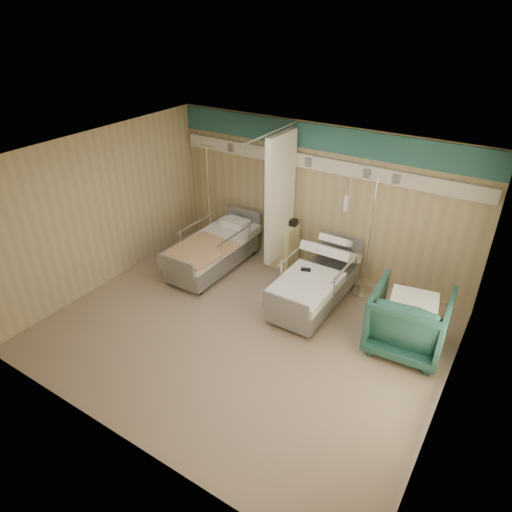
% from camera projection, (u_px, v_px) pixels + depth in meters
% --- Properties ---
extents(ground, '(6.00, 5.00, 0.00)m').
position_uv_depth(ground, '(244.00, 330.00, 7.34)').
color(ground, gray).
rests_on(ground, ground).
extents(room_walls, '(6.04, 5.04, 2.82)m').
position_uv_depth(room_walls, '(251.00, 219.00, 6.62)').
color(room_walls, tan).
rests_on(room_walls, ground).
extents(bed_right, '(1.00, 2.16, 0.63)m').
position_uv_depth(bed_right, '(315.00, 288.00, 7.86)').
color(bed_right, white).
rests_on(bed_right, ground).
extents(bed_left, '(1.00, 2.16, 0.63)m').
position_uv_depth(bed_left, '(213.00, 254.00, 8.89)').
color(bed_left, white).
rests_on(bed_left, ground).
extents(bedside_cabinet, '(0.50, 0.48, 0.85)m').
position_uv_depth(bedside_cabinet, '(283.00, 244.00, 9.00)').
color(bedside_cabinet, beige).
rests_on(bedside_cabinet, ground).
extents(visitor_armchair, '(1.15, 1.18, 1.01)m').
position_uv_depth(visitor_armchair, '(409.00, 320.00, 6.76)').
color(visitor_armchair, '#1E4B45').
rests_on(visitor_armchair, ground).
extents(waffle_blanket, '(0.75, 0.69, 0.07)m').
position_uv_depth(waffle_blanket, '(417.00, 290.00, 6.48)').
color(waffle_blanket, white).
rests_on(waffle_blanket, visitor_armchair).
extents(iv_stand_right, '(0.39, 0.39, 2.20)m').
position_uv_depth(iv_stand_right, '(365.00, 271.00, 8.06)').
color(iv_stand_right, silver).
rests_on(iv_stand_right, ground).
extents(iv_stand_left, '(0.39, 0.39, 2.16)m').
position_uv_depth(iv_stand_left, '(210.00, 224.00, 9.76)').
color(iv_stand_left, silver).
rests_on(iv_stand_left, ground).
extents(call_remote, '(0.18, 0.13, 0.04)m').
position_uv_depth(call_remote, '(306.00, 270.00, 7.73)').
color(call_remote, black).
rests_on(call_remote, bed_right).
extents(tan_blanket, '(1.01, 1.23, 0.04)m').
position_uv_depth(tan_blanket, '(200.00, 250.00, 8.34)').
color(tan_blanket, tan).
rests_on(tan_blanket, bed_left).
extents(toiletry_bag, '(0.23, 0.16, 0.12)m').
position_uv_depth(toiletry_bag, '(291.00, 222.00, 8.76)').
color(toiletry_bag, black).
rests_on(toiletry_bag, bedside_cabinet).
extents(white_cup, '(0.11, 0.11, 0.13)m').
position_uv_depth(white_cup, '(281.00, 222.00, 8.76)').
color(white_cup, white).
rests_on(white_cup, bedside_cabinet).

